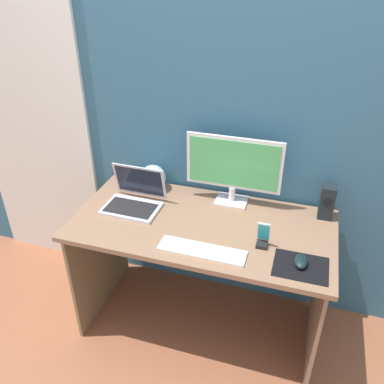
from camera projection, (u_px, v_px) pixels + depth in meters
name	position (u px, v px, depth m)	size (l,w,h in m)	color
ground_plane	(200.00, 321.00, 2.54)	(8.00, 8.00, 0.00)	#935438
wall_back	(223.00, 111.00, 2.21)	(6.00, 0.04, 2.50)	#346482
door_left	(33.00, 129.00, 2.63)	(0.82, 0.02, 2.02)	white
desk	(202.00, 247.00, 2.23)	(1.39, 0.69, 0.76)	#8A654C
monitor	(233.00, 167.00, 2.22)	(0.53, 0.14, 0.40)	silver
speaker_right	(327.00, 202.00, 2.15)	(0.08, 0.08, 0.19)	black
laptop	(134.00, 199.00, 2.27)	(0.31, 0.26, 0.22)	silver
fishbowl	(153.00, 178.00, 2.42)	(0.16, 0.16, 0.16)	silver
keyboard_external	(202.00, 250.00, 1.95)	(0.43, 0.11, 0.01)	white
mousepad	(301.00, 267.00, 1.85)	(0.25, 0.20, 0.00)	black
mouse	(301.00, 261.00, 1.86)	(0.06, 0.10, 0.04)	black
phone_in_dock	(263.00, 238.00, 1.96)	(0.06, 0.06, 0.14)	black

